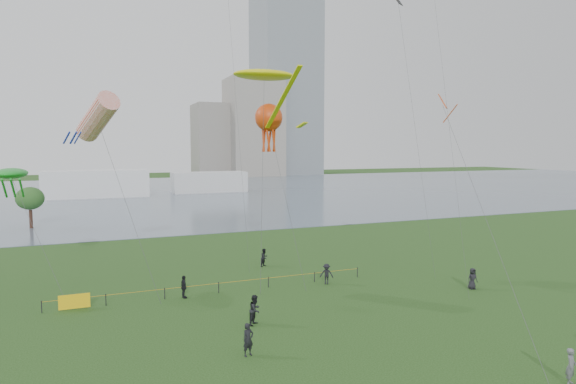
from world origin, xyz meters
name	(u,v)px	position (x,y,z in m)	size (l,w,h in m)	color
ground_plane	(363,370)	(0.00, 0.00, 0.00)	(400.00, 400.00, 0.00)	#193812
lake	(150,193)	(0.00, 100.00, 0.02)	(400.00, 120.00, 0.08)	slate
tower	(286,28)	(62.00, 168.00, 60.00)	(24.00, 24.00, 120.00)	slate
building_mid	(253,127)	(46.00, 162.00, 19.00)	(20.00, 20.00, 38.00)	gray
building_low	(215,140)	(32.00, 168.00, 14.00)	(16.00, 18.00, 28.00)	gray
pavilion_left	(97,184)	(-12.00, 95.00, 3.00)	(22.00, 8.00, 6.00)	white
pavilion_right	(209,182)	(14.00, 98.00, 2.50)	(18.00, 7.00, 5.00)	silver
fence	(134,295)	(-9.74, 15.09, 0.55)	(24.07, 0.07, 1.05)	black
kite_flyer	(571,366)	(8.21, -4.83, 0.86)	(0.63, 0.41, 1.72)	slate
spectator_a	(255,310)	(-3.06, 7.84, 0.94)	(0.91, 0.71, 1.88)	black
spectator_b	(327,274)	(5.02, 14.19, 0.84)	(1.08, 0.62, 1.67)	black
spectator_c	(184,287)	(-6.28, 14.79, 0.84)	(0.99, 0.41, 1.68)	black
spectator_d	(472,279)	(14.98, 8.78, 0.83)	(0.81, 0.53, 1.65)	black
spectator_f	(248,340)	(-4.79, 3.67, 0.88)	(0.64, 0.42, 1.75)	black
spectator_g	(264,257)	(2.28, 21.61, 0.83)	(0.81, 0.63, 1.67)	black
kite_stingray	(265,76)	(1.40, 18.79, 16.98)	(5.33, 10.14, 17.46)	#3F3F42
kite_windsock	(97,117)	(-11.72, 19.35, 13.26)	(6.14, 7.84, 15.14)	#3F3F42
kite_creature	(11,174)	(-17.90, 21.36, 9.01)	(4.98, 7.60, 9.45)	#3F3F42
kite_octopus	(269,118)	(1.77, 18.84, 13.45)	(2.35, 7.03, 14.70)	#3F3F42
kite_delta	(448,114)	(13.03, 9.87, 13.52)	(7.84, 17.31, 15.15)	#3F3F42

